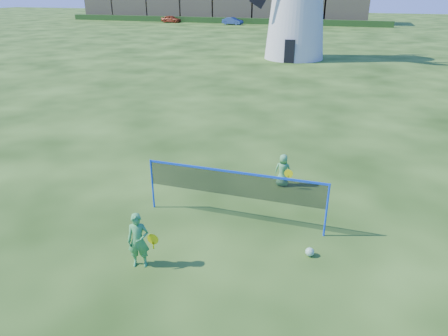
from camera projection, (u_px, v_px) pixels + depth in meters
ground at (212, 222)px, 11.19m from camera, size 220.00×220.00×0.00m
badminton_net at (234, 185)px, 10.82m from camera, size 5.05×0.05×1.55m
player_girl at (138, 241)px, 9.19m from camera, size 0.71×0.47×1.39m
player_boy at (283, 170)px, 13.07m from camera, size 0.64×0.42×1.10m
play_ball at (310, 252)px, 9.76m from camera, size 0.22×0.22×0.22m
hedge at (217, 20)px, 74.31m from camera, size 62.00×0.80×1.00m
car_left at (171, 19)px, 75.18m from camera, size 3.92×1.88×1.29m
car_right at (233, 21)px, 70.92m from camera, size 3.98×2.13×1.24m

